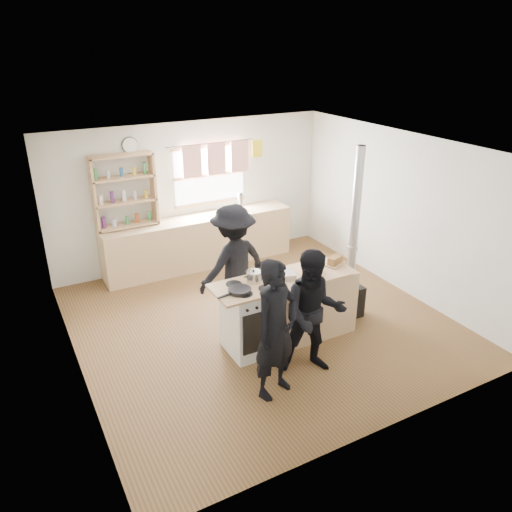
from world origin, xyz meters
name	(u,v)px	position (x,y,z in m)	size (l,w,h in m)	color
ground	(260,322)	(0.00, 0.00, -0.01)	(5.00, 5.00, 0.01)	brown
back_counter	(200,242)	(0.00, 2.22, 0.45)	(3.40, 0.55, 0.90)	tan
shelving_unit	(124,191)	(-1.20, 2.34, 1.51)	(1.00, 0.28, 1.20)	tan
thermos	(241,202)	(0.82, 2.22, 1.05)	(0.10, 0.10, 0.31)	silver
cooking_island	(290,308)	(0.14, -0.55, 0.47)	(1.97, 0.64, 0.93)	white
skillet_greens	(240,290)	(-0.63, -0.63, 0.96)	(0.33, 0.33, 0.05)	black
roast_tray	(282,275)	(0.02, -0.52, 0.97)	(0.40, 0.35, 0.07)	silver
stockpot_stove	(254,276)	(-0.35, -0.45, 1.00)	(0.20, 0.20, 0.17)	silver
stockpot_counter	(312,265)	(0.46, -0.56, 1.02)	(0.27, 0.27, 0.21)	silver
bread_board	(335,261)	(0.87, -0.53, 0.98)	(0.33, 0.29, 0.12)	tan
flue_heater	(350,274)	(1.24, -0.43, 0.66)	(0.35, 0.35, 2.50)	black
person_near_left	(276,330)	(-0.59, -1.43, 0.83)	(0.61, 0.40, 1.66)	black
person_near_right	(314,313)	(0.02, -1.28, 0.79)	(0.77, 0.60, 1.58)	black
person_far	(234,263)	(-0.25, 0.32, 0.85)	(1.10, 0.63, 1.71)	black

